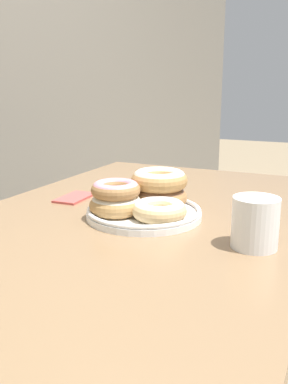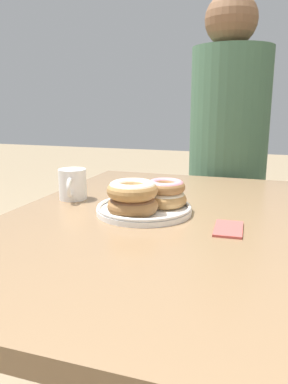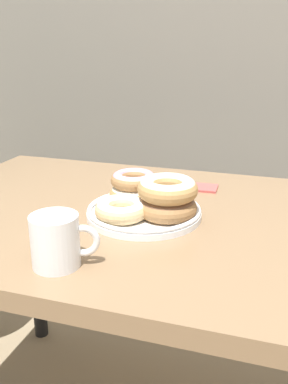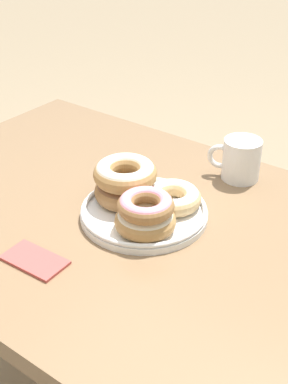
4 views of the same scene
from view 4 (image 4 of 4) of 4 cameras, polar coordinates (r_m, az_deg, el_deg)
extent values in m
plane|color=#937F60|center=(1.71, 3.95, -19.31)|extent=(14.00, 14.00, 0.00)
cube|color=#846647|center=(1.11, -1.01, -3.77)|extent=(1.20, 0.77, 0.04)
cylinder|color=black|center=(1.81, -8.20, -2.20)|extent=(0.05, 0.05, 0.66)
cylinder|color=white|center=(1.10, 0.00, -2.36)|extent=(0.26, 0.26, 0.01)
torus|color=white|center=(1.09, 0.00, -1.84)|extent=(0.26, 0.26, 0.01)
torus|color=#9E7042|center=(1.12, -1.94, 0.08)|extent=(0.19, 0.19, 0.04)
torus|color=brown|center=(1.12, -1.95, 0.39)|extent=(0.17, 0.17, 0.03)
torus|color=#B2844C|center=(1.03, 0.14, -3.11)|extent=(0.17, 0.17, 0.04)
torus|color=silver|center=(1.03, 0.14, -2.80)|extent=(0.16, 0.16, 0.03)
torus|color=#D6B27A|center=(1.11, 3.09, -0.65)|extent=(0.15, 0.15, 0.04)
torus|color=white|center=(1.10, 3.10, -0.36)|extent=(0.14, 0.14, 0.03)
torus|color=#B2844C|center=(1.10, -2.02, 1.95)|extent=(0.13, 0.13, 0.04)
torus|color=silver|center=(1.10, -2.02, 2.29)|extent=(0.12, 0.12, 0.03)
torus|color=#9E7042|center=(1.01, 0.19, -1.46)|extent=(0.15, 0.15, 0.03)
torus|color=pink|center=(1.01, 0.19, -1.18)|extent=(0.14, 0.14, 0.03)
cylinder|color=white|center=(1.24, 10.35, 3.43)|extent=(0.09, 0.09, 0.10)
cylinder|color=#382114|center=(1.22, 10.54, 5.18)|extent=(0.07, 0.07, 0.00)
torus|color=white|center=(1.25, 8.12, 3.78)|extent=(0.06, 0.03, 0.06)
cube|color=#BC4C47|center=(1.00, -11.58, -7.13)|extent=(0.12, 0.07, 0.01)
camera|label=1|loc=(1.21, 49.28, 4.82)|focal=40.00mm
camera|label=2|loc=(1.59, -37.61, 13.36)|focal=35.00mm
camera|label=3|loc=(1.82, 10.32, 23.31)|focal=40.00mm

